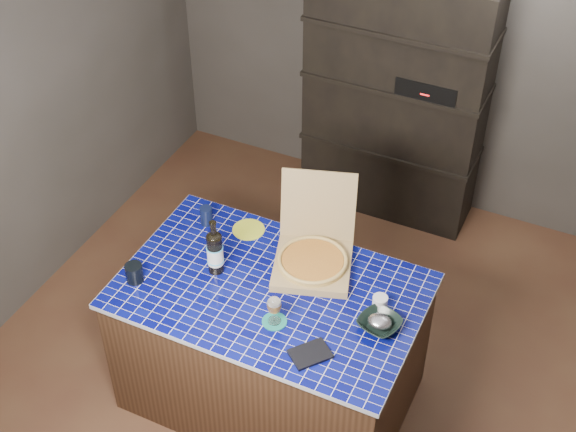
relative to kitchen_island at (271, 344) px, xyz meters
The scene contains 14 objects.
room 0.92m from the kitchen_island, 91.88° to the left, with size 3.50×3.50×3.50m.
shelving_unit 1.98m from the kitchen_island, 90.26° to the left, with size 1.20×0.41×1.80m.
kitchen_island is the anchor object (origin of this frame).
pizza_box 0.56m from the kitchen_island, 63.50° to the left, with size 0.53×0.58×0.44m.
mead_bottle 0.64m from the kitchen_island, behind, with size 0.09×0.09×0.33m.
teal_trivet 0.48m from the kitchen_island, 58.64° to the right, with size 0.12×0.12×0.01m, color #157164.
wine_glass 0.59m from the kitchen_island, 58.64° to the right, with size 0.07×0.07×0.16m.
tumbler 0.85m from the kitchen_island, 159.90° to the right, with size 0.09×0.09×0.10m, color black.
dvd_case 0.64m from the kitchen_island, 40.52° to the right, with size 0.13×0.19×0.01m, color black.
bowl 0.74m from the kitchen_island, ahead, with size 0.20×0.20×0.05m, color black.
foil_contents 0.75m from the kitchen_island, ahead, with size 0.12×0.10×0.06m, color #A4A2AD.
white_jar 0.72m from the kitchen_island, 12.62° to the left, with size 0.08×0.08×0.07m, color silver.
navy_cup 0.79m from the kitchen_island, 150.60° to the left, with size 0.07×0.07×0.11m, color black.
green_trivet 0.64m from the kitchen_island, 131.11° to the left, with size 0.18×0.18×0.01m, color gold.
Camera 1 is at (1.33, -2.97, 3.78)m, focal length 50.00 mm.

